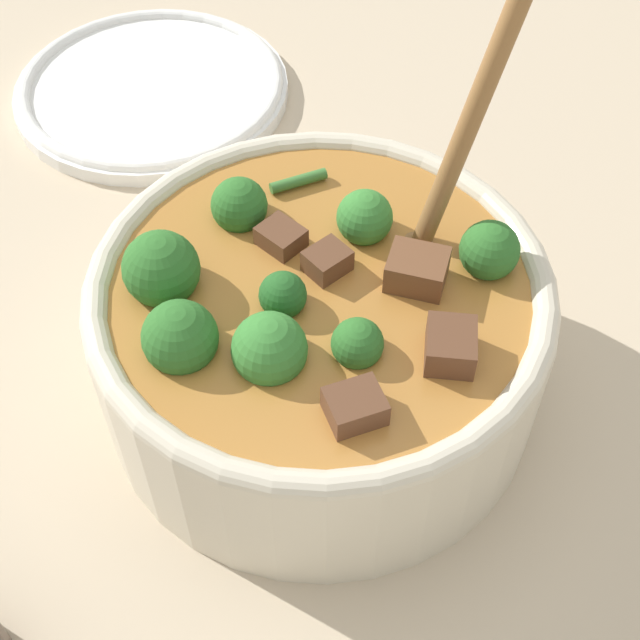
% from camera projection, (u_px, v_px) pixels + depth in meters
% --- Properties ---
extents(ground_plane, '(4.00, 4.00, 0.00)m').
position_uv_depth(ground_plane, '(320.00, 386.00, 0.58)').
color(ground_plane, '#C6B293').
extents(stew_bowl, '(0.27, 0.27, 0.32)m').
position_uv_depth(stew_bowl, '(319.00, 326.00, 0.53)').
color(stew_bowl, beige).
rests_on(stew_bowl, ground_plane).
extents(empty_plate, '(0.23, 0.23, 0.02)m').
position_uv_depth(empty_plate, '(152.00, 88.00, 0.76)').
color(empty_plate, white).
rests_on(empty_plate, ground_plane).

